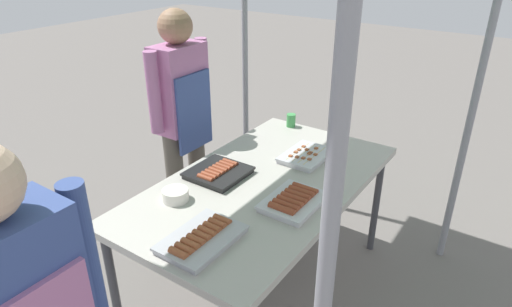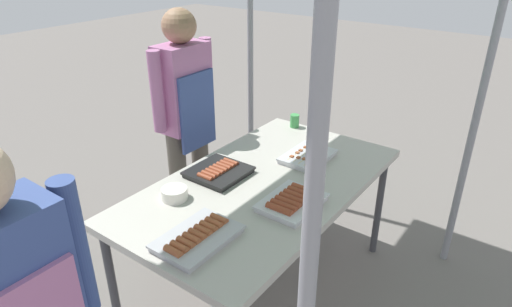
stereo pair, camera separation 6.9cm
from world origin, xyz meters
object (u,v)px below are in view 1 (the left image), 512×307
(condiment_bowl, at_px, (175,195))
(vendor_woman, at_px, (182,110))
(stall_table, at_px, (264,190))
(tray_meat_skewers, at_px, (306,156))
(drink_cup_near_edge, at_px, (291,120))
(tray_grilled_sausages, at_px, (202,239))
(tray_spring_rolls, at_px, (294,201))
(tray_pork_links, at_px, (218,172))

(condiment_bowl, distance_m, vendor_woman, 0.84)
(stall_table, height_order, condiment_bowl, condiment_bowl)
(tray_meat_skewers, xyz_separation_m, drink_cup_near_edge, (0.37, 0.32, 0.03))
(stall_table, bearing_deg, tray_meat_skewers, -8.64)
(stall_table, distance_m, tray_grilled_sausages, 0.60)
(tray_spring_rolls, xyz_separation_m, condiment_bowl, (-0.29, 0.50, 0.01))
(stall_table, distance_m, condiment_bowl, 0.48)
(tray_meat_skewers, distance_m, tray_pork_links, 0.54)
(tray_pork_links, distance_m, vendor_woman, 0.66)
(tray_pork_links, distance_m, drink_cup_near_edge, 0.82)
(condiment_bowl, bearing_deg, tray_pork_links, -2.97)
(stall_table, relative_size, vendor_woman, 1.04)
(stall_table, bearing_deg, tray_pork_links, 110.07)
(tray_meat_skewers, distance_m, drink_cup_near_edge, 0.49)
(stall_table, xyz_separation_m, drink_cup_near_edge, (0.73, 0.26, 0.10))
(tray_grilled_sausages, bearing_deg, tray_spring_rolls, -20.12)
(tray_pork_links, bearing_deg, vendor_woman, 59.56)
(drink_cup_near_edge, bearing_deg, stall_table, -160.23)
(condiment_bowl, height_order, drink_cup_near_edge, drink_cup_near_edge)
(tray_grilled_sausages, xyz_separation_m, condiment_bowl, (0.19, 0.33, 0.01))
(tray_pork_links, relative_size, condiment_bowl, 2.26)
(tray_grilled_sausages, relative_size, drink_cup_near_edge, 4.06)
(tray_grilled_sausages, bearing_deg, tray_pork_links, 31.92)
(condiment_bowl, bearing_deg, drink_cup_near_edge, 0.46)
(stall_table, xyz_separation_m, tray_pork_links, (-0.09, 0.24, 0.07))
(tray_pork_links, xyz_separation_m, condiment_bowl, (-0.31, 0.02, 0.01))
(condiment_bowl, relative_size, drink_cup_near_edge, 1.48)
(tray_grilled_sausages, xyz_separation_m, tray_pork_links, (0.50, 0.31, -0.00))
(tray_spring_rolls, xyz_separation_m, drink_cup_near_edge, (0.85, 0.51, 0.02))
(stall_table, bearing_deg, tray_spring_rolls, -114.23)
(tray_grilled_sausages, height_order, condiment_bowl, condiment_bowl)
(tray_spring_rolls, bearing_deg, vendor_woman, 71.43)
(tray_pork_links, bearing_deg, tray_meat_skewers, -33.01)
(tray_meat_skewers, xyz_separation_m, tray_spring_rolls, (-0.48, -0.19, 0.01))
(tray_pork_links, relative_size, tray_spring_rolls, 0.92)
(condiment_bowl, distance_m, drink_cup_near_edge, 1.14)
(tray_meat_skewers, distance_m, vendor_woman, 0.87)
(tray_pork_links, bearing_deg, drink_cup_near_edge, 1.77)
(tray_grilled_sausages, xyz_separation_m, tray_spring_rolls, (0.48, -0.17, 0.00))
(tray_meat_skewers, bearing_deg, drink_cup_near_edge, 40.88)
(tray_meat_skewers, xyz_separation_m, tray_pork_links, (-0.45, 0.29, 0.00))
(tray_pork_links, height_order, tray_spring_rolls, tray_spring_rolls)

